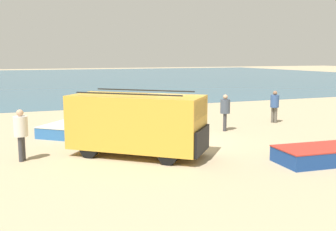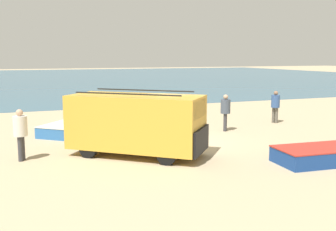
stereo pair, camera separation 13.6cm
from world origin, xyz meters
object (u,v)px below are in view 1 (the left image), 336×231
Objects in this scene: fishing_rowboat_0 at (75,127)px; fishing_rowboat_1 at (333,154)px; fisherman_0 at (21,130)px; parked_van at (137,122)px; fisherman_1 at (225,109)px; fishing_rowboat_2 at (170,111)px; fisherman_2 at (275,104)px.

fishing_rowboat_1 reaches higher than fishing_rowboat_0.
fishing_rowboat_1 is at bearing -98.61° from fishing_rowboat_0.
fishing_rowboat_0 is 0.87× the size of fishing_rowboat_1.
fishing_rowboat_0 is 2.27× the size of fisherman_0.
parked_van is 4.03m from fisherman_0.
fishing_rowboat_1 is at bearing 1.28° from fisherman_0.
fisherman_1 is at bearing -68.63° from fishing_rowboat_0.
fisherman_0 is (-8.46, -7.43, 0.75)m from fishing_rowboat_2.
fishing_rowboat_1 is (7.57, -8.59, 0.01)m from fishing_rowboat_0.
fisherman_1 is (9.30, 2.30, -0.02)m from fisherman_0.
fishing_rowboat_0 is 10.62m from fisherman_2.
parked_van is 9.89m from fisherman_2.
fishing_rowboat_0 is 5.28m from fisherman_0.
fisherman_0 is 1.02× the size of fisherman_1.
fisherman_0 reaches higher than fisherman_1.
parked_van is 2.86× the size of fisherman_2.
fisherman_0 is 13.40m from fisherman_2.
fisherman_0 is 9.58m from fisherman_1.
fishing_rowboat_0 is at bearing 135.51° from fishing_rowboat_1.
parked_van is at bearing 12.66° from fisherman_0.
fisherman_0 is (-10.02, 3.98, 0.81)m from fishing_rowboat_1.
fishing_rowboat_2 is at bearing 131.71° from fisherman_1.
fishing_rowboat_0 is 6.65m from fishing_rowboat_2.
fishing_rowboat_1 is 6.37m from fisherman_1.
fishing_rowboat_2 reaches higher than fishing_rowboat_1.
fishing_rowboat_2 is 5.25m from fisherman_1.
fishing_rowboat_2 is at bearing 100.73° from parked_van.
fishing_rowboat_2 is 1.95× the size of fisherman_0.
fishing_rowboat_1 is 2.64× the size of fisherman_1.
fishing_rowboat_0 is at bearing 141.83° from fisherman_2.
fishing_rowboat_1 is at bearing 11.32° from parked_van.
fishing_rowboat_2 is 1.98× the size of fisherman_1.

